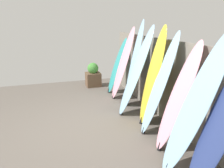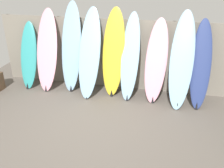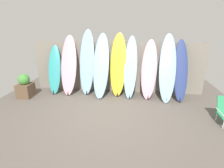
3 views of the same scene
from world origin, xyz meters
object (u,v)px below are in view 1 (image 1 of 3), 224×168
surfboard_navy_8 (221,124)px  surfboard_skyblue_3 (136,72)px  surfboard_pink_6 (178,98)px  surfboard_skyblue_2 (134,65)px  surfboard_skyblue_7 (195,106)px  surfboard_yellow_4 (152,77)px  surfboard_skyblue_5 (159,85)px  surfboard_teal_0 (117,66)px  planter_box (93,76)px  surfboard_pink_1 (123,64)px

surfboard_navy_8 → surfboard_skyblue_3: bearing=-179.1°
surfboard_pink_6 → surfboard_skyblue_2: bearing=178.0°
surfboard_skyblue_7 → surfboard_yellow_4: bearing=174.5°
surfboard_skyblue_7 → surfboard_skyblue_2: bearing=176.2°
surfboard_skyblue_2 → surfboard_skyblue_5: bearing=-3.3°
surfboard_teal_0 → surfboard_pink_6: 3.29m
surfboard_skyblue_3 → surfboard_skyblue_5: size_ratio=1.04×
surfboard_teal_0 → planter_box: 1.12m
surfboard_pink_6 → planter_box: surfboard_pink_6 is taller
surfboard_yellow_4 → surfboard_skyblue_5: size_ratio=1.05×
surfboard_skyblue_3 → surfboard_skyblue_5: (0.98, 0.07, -0.05)m
surfboard_pink_1 → surfboard_skyblue_5: (2.14, -0.03, -0.01)m
planter_box → surfboard_yellow_4: bearing=11.0°
planter_box → surfboard_skyblue_7: bearing=5.5°
surfboard_skyblue_5 → surfboard_skyblue_7: size_ratio=0.96×
surfboard_teal_0 → surfboard_yellow_4: surfboard_yellow_4 is taller
surfboard_skyblue_5 → surfboard_navy_8: (1.60, -0.03, -0.04)m
surfboard_skyblue_3 → surfboard_yellow_4: size_ratio=0.99×
surfboard_teal_0 → surfboard_skyblue_2: (1.18, 0.04, 0.27)m
surfboard_pink_1 → surfboard_skyblue_2: (0.64, 0.06, 0.09)m
surfboard_yellow_4 → surfboard_pink_6: 1.04m
surfboard_teal_0 → surfboard_navy_8: surfboard_navy_8 is taller
surfboard_teal_0 → surfboard_skyblue_5: size_ratio=0.83×
surfboard_skyblue_2 → surfboard_skyblue_5: surfboard_skyblue_2 is taller
surfboard_skyblue_3 → surfboard_teal_0: bearing=176.2°
surfboard_teal_0 → surfboard_navy_8: (4.28, -0.07, 0.12)m
surfboard_pink_6 → surfboard_skyblue_7: 0.58m
surfboard_skyblue_2 → planter_box: size_ratio=2.75×
surfboard_pink_6 → surfboard_navy_8: 0.99m
surfboard_navy_8 → planter_box: 5.17m
surfboard_skyblue_2 → surfboard_pink_6: size_ratio=1.17×
surfboard_skyblue_7 → surfboard_navy_8: surfboard_skyblue_7 is taller
surfboard_skyblue_7 → surfboard_skyblue_3: bearing=179.4°
surfboard_skyblue_2 → surfboard_pink_1: bearing=-174.9°
surfboard_pink_1 → surfboard_skyblue_2: surfboard_skyblue_2 is taller
surfboard_skyblue_3 → surfboard_pink_6: 1.59m
surfboard_skyblue_3 → surfboard_skyblue_2: bearing=163.4°
surfboard_teal_0 → surfboard_pink_1: bearing=-1.4°
surfboard_pink_1 → surfboard_navy_8: 3.74m
surfboard_pink_6 → surfboard_skyblue_5: bearing=-178.9°
surfboard_pink_1 → surfboard_skyblue_5: 2.14m
surfboard_pink_1 → surfboard_skyblue_2: 0.65m
surfboard_skyblue_5 → surfboard_pink_6: 0.61m
surfboard_pink_1 → surfboard_skyblue_3: (1.16, -0.10, 0.04)m
surfboard_skyblue_5 → surfboard_pink_6: bearing=1.1°
surfboard_pink_1 → surfboard_yellow_4: (1.72, 0.03, 0.05)m
surfboard_skyblue_3 → surfboard_skyblue_7: size_ratio=1.00×
surfboard_navy_8 → surfboard_teal_0: bearing=179.0°
surfboard_skyblue_7 → planter_box: bearing=-174.5°
surfboard_yellow_4 → surfboard_skyblue_7: size_ratio=1.01×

